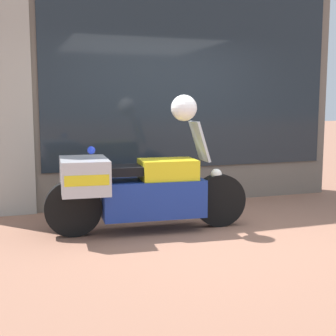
% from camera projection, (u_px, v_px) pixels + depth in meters
% --- Properties ---
extents(ground_plane, '(60.00, 60.00, 0.00)m').
position_uv_depth(ground_plane, '(218.00, 235.00, 5.34)').
color(ground_plane, '#8E604C').
extents(shop_building, '(5.56, 0.55, 3.78)m').
position_uv_depth(shop_building, '(137.00, 75.00, 6.83)').
color(shop_building, '#6B6056').
rests_on(shop_building, ground).
extents(window_display, '(4.22, 0.30, 1.79)m').
position_uv_depth(window_display, '(184.00, 172.00, 7.30)').
color(window_display, slate).
rests_on(window_display, ground).
extents(paramedic_motorcycle, '(2.40, 0.81, 1.29)m').
position_uv_depth(paramedic_motorcycle, '(135.00, 188.00, 5.42)').
color(paramedic_motorcycle, black).
rests_on(paramedic_motorcycle, ground).
extents(white_helmet, '(0.31, 0.31, 0.31)m').
position_uv_depth(white_helmet, '(184.00, 108.00, 5.44)').
color(white_helmet, white).
rests_on(white_helmet, paramedic_motorcycle).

